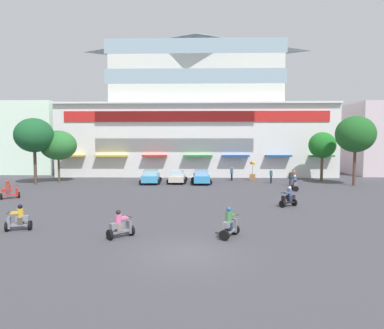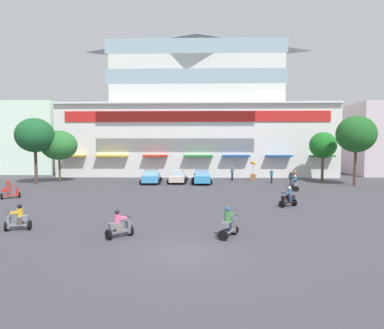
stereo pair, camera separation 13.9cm
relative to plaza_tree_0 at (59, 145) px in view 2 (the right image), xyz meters
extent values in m
plane|color=#44434A|center=(16.04, -11.71, -4.35)|extent=(128.00, 128.00, 0.00)
cube|color=white|center=(16.04, 11.80, 0.52)|extent=(37.81, 13.02, 9.73)
cube|color=white|center=(16.04, 12.45, 9.64)|extent=(23.75, 11.72, 8.51)
pyramid|color=slate|center=(16.04, 12.45, 15.30)|extent=(24.22, 11.98, 2.80)
cube|color=red|center=(16.04, 5.23, 3.72)|extent=(34.78, 0.12, 1.40)
cube|color=white|center=(16.04, 5.19, 5.50)|extent=(37.81, 0.70, 0.24)
cube|color=gold|center=(-0.15, 4.74, -1.42)|extent=(3.12, 1.10, 0.20)
cube|color=gold|center=(4.94, 4.74, -1.42)|extent=(4.22, 1.10, 0.20)
cube|color=red|center=(10.68, 4.74, -1.42)|extent=(3.23, 1.10, 0.20)
cube|color=#217B33|center=(16.33, 4.74, -1.42)|extent=(3.81, 1.10, 0.20)
cube|color=#194598|center=(21.23, 4.74, -1.42)|extent=(3.54, 1.10, 0.20)
cube|color=#184A8A|center=(26.78, 4.74, -1.42)|extent=(3.30, 1.10, 0.20)
cube|color=#286F2E|center=(32.32, 4.74, -1.42)|extent=(3.05, 1.10, 0.20)
cube|color=#99B7C6|center=(16.04, 0.04, 7.94)|extent=(20.90, 0.08, 1.70)
cube|color=#99B7C6|center=(16.04, 0.04, 11.34)|extent=(20.90, 0.08, 1.70)
cube|color=white|center=(-11.25, 12.52, 0.94)|extent=(13.40, 9.10, 10.57)
cylinder|color=brown|center=(0.00, 0.00, -2.91)|extent=(0.25, 0.25, 2.87)
ellipsoid|color=#2D7432|center=(0.00, 0.00, 0.01)|extent=(4.24, 3.68, 3.44)
cylinder|color=brown|center=(33.38, -2.22, -2.29)|extent=(0.30, 0.30, 4.13)
ellipsoid|color=#206024|center=(33.38, -2.22, 1.25)|extent=(4.21, 3.77, 3.92)
cylinder|color=brown|center=(-1.89, -1.86, -2.33)|extent=(0.34, 0.34, 4.05)
ellipsoid|color=#1B582C|center=(-1.89, -1.86, 1.15)|extent=(4.15, 4.37, 3.81)
cylinder|color=brown|center=(31.32, 1.81, -2.73)|extent=(0.33, 0.33, 3.24)
ellipsoid|color=#1F7325|center=(31.32, 1.81, 0.01)|extent=(3.22, 2.98, 3.11)
cube|color=#3E97CD|center=(10.96, -0.73, -3.71)|extent=(2.06, 4.24, 0.74)
cube|color=#9EBFC7|center=(10.96, -0.73, -3.07)|extent=(1.68, 2.16, 0.55)
cylinder|color=black|center=(9.97, 0.50, -4.05)|extent=(0.61, 0.20, 0.60)
cylinder|color=black|center=(11.79, 0.61, -4.05)|extent=(0.61, 0.20, 0.60)
cylinder|color=black|center=(10.12, -2.06, -4.05)|extent=(0.61, 0.20, 0.60)
cylinder|color=black|center=(11.94, -1.96, -4.05)|extent=(0.61, 0.20, 0.60)
cube|color=beige|center=(13.97, -0.28, -3.77)|extent=(1.72, 4.10, 0.62)
cube|color=#A5BED1|center=(13.97, -0.28, -3.19)|extent=(1.47, 2.05, 0.54)
cylinder|color=black|center=(13.14, 1.00, -4.05)|extent=(0.60, 0.17, 0.60)
cylinder|color=black|center=(14.83, 0.98, -4.05)|extent=(0.60, 0.17, 0.60)
cylinder|color=black|center=(13.12, -1.54, -4.05)|extent=(0.60, 0.17, 0.60)
cylinder|color=black|center=(14.81, -1.55, -4.05)|extent=(0.60, 0.17, 0.60)
cube|color=#3792CF|center=(16.76, -0.85, -3.70)|extent=(1.90, 4.22, 0.77)
cube|color=#92AECE|center=(16.76, -0.85, -3.03)|extent=(1.58, 2.13, 0.57)
cylinder|color=black|center=(15.83, 0.41, -4.05)|extent=(0.61, 0.19, 0.60)
cylinder|color=black|center=(17.58, 0.47, -4.05)|extent=(0.61, 0.19, 0.60)
cylinder|color=black|center=(15.93, -2.17, -4.05)|extent=(0.61, 0.19, 0.60)
cylinder|color=black|center=(17.68, -2.10, -4.05)|extent=(0.61, 0.19, 0.60)
cylinder|color=black|center=(18.42, -21.70, -4.09)|extent=(0.52, 0.38, 0.52)
cylinder|color=black|center=(17.80, -22.79, -4.09)|extent=(0.52, 0.38, 0.52)
cube|color=gray|center=(18.11, -22.24, -4.03)|extent=(0.79, 1.10, 0.10)
cube|color=gray|center=(18.00, -22.44, -3.62)|extent=(0.61, 0.76, 0.28)
cube|color=gray|center=(18.36, -21.81, -3.84)|extent=(0.35, 0.28, 0.71)
cylinder|color=black|center=(18.37, -21.78, -3.28)|extent=(0.47, 0.29, 0.04)
cube|color=#1F294A|center=(18.05, -22.35, -3.74)|extent=(0.42, 0.40, 0.36)
cylinder|color=#417C43|center=(18.05, -22.35, -3.27)|extent=(0.44, 0.44, 0.57)
sphere|color=#2C5CA1|center=(18.05, -22.35, -2.87)|extent=(0.25, 0.25, 0.25)
cube|color=#417C43|center=(18.19, -22.11, -3.24)|extent=(0.51, 0.55, 0.10)
cylinder|color=black|center=(25.87, -6.60, -4.09)|extent=(0.53, 0.19, 0.52)
cylinder|color=black|center=(25.98, -5.42, -4.09)|extent=(0.53, 0.19, 0.52)
cube|color=gray|center=(25.93, -6.01, -4.03)|extent=(0.38, 1.06, 0.10)
cube|color=gray|center=(25.95, -5.79, -3.62)|extent=(0.36, 0.69, 0.28)
cube|color=gray|center=(25.88, -6.48, -3.84)|extent=(0.33, 0.17, 0.71)
cylinder|color=black|center=(25.88, -6.50, -3.28)|extent=(0.52, 0.09, 0.04)
cube|color=#4F483A|center=(25.94, -5.89, -3.74)|extent=(0.35, 0.31, 0.36)
cylinder|color=#33638E|center=(25.94, -5.89, -3.31)|extent=(0.35, 0.35, 0.51)
sphere|color=silver|center=(25.94, -5.89, -2.95)|extent=(0.25, 0.25, 0.25)
cube|color=#33638E|center=(25.91, -6.15, -3.29)|extent=(0.38, 0.47, 0.10)
cylinder|color=black|center=(13.06, -21.99, -4.09)|extent=(0.46, 0.48, 0.52)
cylinder|color=black|center=(12.17, -22.83, -4.09)|extent=(0.46, 0.48, 0.52)
cube|color=slate|center=(12.61, -22.41, -4.03)|extent=(0.98, 0.94, 0.10)
cube|color=slate|center=(12.45, -22.56, -3.69)|extent=(0.71, 0.69, 0.28)
cube|color=slate|center=(12.97, -22.07, -3.88)|extent=(0.32, 0.33, 0.65)
cylinder|color=black|center=(12.99, -22.06, -3.35)|extent=(0.38, 0.40, 0.04)
cube|color=gray|center=(12.52, -22.49, -3.81)|extent=(0.42, 0.42, 0.36)
cylinder|color=#DC6499|center=(12.52, -22.49, -3.39)|extent=(0.45, 0.45, 0.49)
sphere|color=black|center=(12.52, -22.49, -3.03)|extent=(0.25, 0.25, 0.25)
cube|color=#DC6499|center=(12.72, -22.31, -3.36)|extent=(0.55, 0.55, 0.10)
cylinder|color=black|center=(6.19, -21.37, -4.09)|extent=(0.27, 0.54, 0.52)
cylinder|color=black|center=(7.30, -21.07, -4.09)|extent=(0.27, 0.54, 0.52)
cube|color=gray|center=(6.74, -21.22, -4.03)|extent=(1.05, 0.54, 0.10)
cube|color=gray|center=(6.94, -21.17, -3.68)|extent=(0.70, 0.46, 0.28)
cube|color=gray|center=(6.30, -21.34, -3.88)|extent=(0.22, 0.35, 0.65)
cylinder|color=black|center=(6.28, -21.35, -3.34)|extent=(0.17, 0.51, 0.04)
cube|color=#4C4639|center=(6.85, -21.19, -3.80)|extent=(0.35, 0.38, 0.36)
cylinder|color=gold|center=(6.85, -21.19, -3.38)|extent=(0.39, 0.39, 0.48)
sphere|color=black|center=(6.85, -21.19, -3.03)|extent=(0.25, 0.25, 0.25)
cube|color=gold|center=(6.61, -21.26, -3.36)|extent=(0.51, 0.44, 0.10)
cylinder|color=black|center=(22.62, -14.54, -4.09)|extent=(0.40, 0.52, 0.52)
cylinder|color=black|center=(23.68, -13.87, -4.09)|extent=(0.40, 0.52, 0.52)
cube|color=black|center=(23.15, -14.20, -4.03)|extent=(1.08, 0.82, 0.10)
cube|color=black|center=(23.34, -14.09, -3.63)|extent=(0.75, 0.62, 0.28)
cube|color=black|center=(22.73, -14.47, -3.84)|extent=(0.29, 0.35, 0.70)
cylinder|color=black|center=(22.71, -14.48, -3.29)|extent=(0.31, 0.46, 0.04)
cube|color=#1D2D4D|center=(23.26, -14.14, -3.75)|extent=(0.41, 0.42, 0.36)
cylinder|color=#415A7E|center=(23.26, -14.14, -3.32)|extent=(0.44, 0.44, 0.51)
sphere|color=silver|center=(23.26, -14.14, -2.95)|extent=(0.25, 0.25, 0.25)
cube|color=#415A7E|center=(23.03, -14.28, -3.29)|extent=(0.55, 0.52, 0.10)
cylinder|color=black|center=(1.10, -10.87, -4.09)|extent=(0.44, 0.50, 0.52)
cylinder|color=black|center=(0.06, -11.70, -4.09)|extent=(0.44, 0.50, 0.52)
cube|color=red|center=(0.58, -11.28, -4.03)|extent=(1.09, 0.95, 0.10)
cube|color=red|center=(0.40, -11.43, -3.62)|extent=(0.77, 0.70, 0.28)
cube|color=red|center=(1.00, -10.95, -3.83)|extent=(0.31, 0.34, 0.71)
cylinder|color=black|center=(1.02, -10.94, -3.28)|extent=(0.35, 0.43, 0.04)
cube|color=#573E44|center=(0.48, -11.37, -3.74)|extent=(0.42, 0.42, 0.36)
cylinder|color=brown|center=(0.48, -11.37, -3.29)|extent=(0.45, 0.45, 0.54)
sphere|color=red|center=(0.48, -11.37, -2.91)|extent=(0.25, 0.25, 0.25)
cube|color=brown|center=(0.71, -11.19, -3.26)|extent=(0.56, 0.54, 0.10)
cylinder|color=black|center=(20.50, 2.06, -3.90)|extent=(0.31, 0.31, 0.91)
cylinder|color=#42607F|center=(20.50, 2.06, -3.17)|extent=(0.50, 0.50, 0.54)
sphere|color=tan|center=(20.50, 2.06, -2.80)|extent=(0.20, 0.20, 0.20)
cylinder|color=#2C2B40|center=(26.43, -2.53, -3.91)|extent=(0.26, 0.26, 0.88)
cylinder|color=#253737|center=(26.43, -2.53, -3.21)|extent=(0.41, 0.41, 0.53)
sphere|color=tan|center=(26.43, -2.53, -2.82)|extent=(0.24, 0.24, 0.24)
cylinder|color=#1E314B|center=(27.32, -0.78, -3.96)|extent=(0.23, 0.23, 0.79)
cylinder|color=#98443C|center=(27.32, -0.78, -3.30)|extent=(0.37, 0.37, 0.53)
sphere|color=tan|center=(27.32, -0.78, -2.93)|extent=(0.22, 0.22, 0.22)
cylinder|color=#132130|center=(24.78, -0.41, -3.92)|extent=(0.26, 0.26, 0.85)
cylinder|color=#2D6278|center=(24.78, -0.41, -3.21)|extent=(0.42, 0.42, 0.57)
sphere|color=tan|center=(24.78, -0.41, -2.82)|extent=(0.21, 0.21, 0.21)
cube|color=#9A6B41|center=(23.13, 2.66, -3.98)|extent=(0.83, 1.03, 0.75)
cylinder|color=#4C4C4C|center=(23.13, 2.66, -3.00)|extent=(0.04, 0.04, 1.20)
sphere|color=yellow|center=(23.31, 2.65, -2.26)|extent=(0.33, 0.33, 0.33)
sphere|color=#49CA57|center=(23.18, 2.93, -2.17)|extent=(0.38, 0.38, 0.38)
sphere|color=#EB3991|center=(22.95, 2.63, -2.19)|extent=(0.34, 0.34, 0.34)
sphere|color=yellow|center=(23.11, 2.55, -2.11)|extent=(0.36, 0.36, 0.36)
camera|label=1|loc=(16.60, -38.94, 0.53)|focal=31.41mm
camera|label=2|loc=(16.74, -38.94, 0.53)|focal=31.41mm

